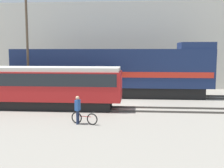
% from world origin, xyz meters
% --- Properties ---
extents(ground_plane, '(120.00, 120.00, 0.00)m').
position_xyz_m(ground_plane, '(0.00, 0.00, 0.00)').
color(ground_plane, gray).
extents(track_near, '(60.00, 1.50, 0.14)m').
position_xyz_m(track_near, '(0.00, -1.67, 0.07)').
color(track_near, '#47423D').
rests_on(track_near, ground).
extents(track_far, '(60.00, 1.51, 0.14)m').
position_xyz_m(track_far, '(0.00, 4.40, 0.07)').
color(track_far, '#47423D').
rests_on(track_far, ground).
extents(building_backdrop, '(35.39, 6.00, 9.96)m').
position_xyz_m(building_backdrop, '(0.00, 13.59, 4.98)').
color(building_backdrop, beige).
rests_on(building_backdrop, ground).
extents(freight_locomotive, '(18.56, 3.04, 5.10)m').
position_xyz_m(freight_locomotive, '(-1.28, 4.40, 2.38)').
color(freight_locomotive, black).
rests_on(freight_locomotive, ground).
extents(streetcar, '(12.64, 2.54, 3.14)m').
position_xyz_m(streetcar, '(-6.48, -1.67, 1.80)').
color(streetcar, black).
rests_on(streetcar, ground).
extents(bicycle, '(1.67, 0.64, 0.76)m').
position_xyz_m(bicycle, '(-2.14, -5.93, 0.35)').
color(bicycle, black).
rests_on(bicycle, ground).
extents(person, '(0.31, 0.41, 1.69)m').
position_xyz_m(person, '(-2.53, -5.96, 1.03)').
color(person, '#232D4C').
rests_on(person, ground).
extents(utility_pole_left, '(0.20, 0.20, 9.20)m').
position_xyz_m(utility_pole_left, '(-8.32, 1.36, 4.60)').
color(utility_pole_left, '#4C3D2D').
rests_on(utility_pole_left, ground).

